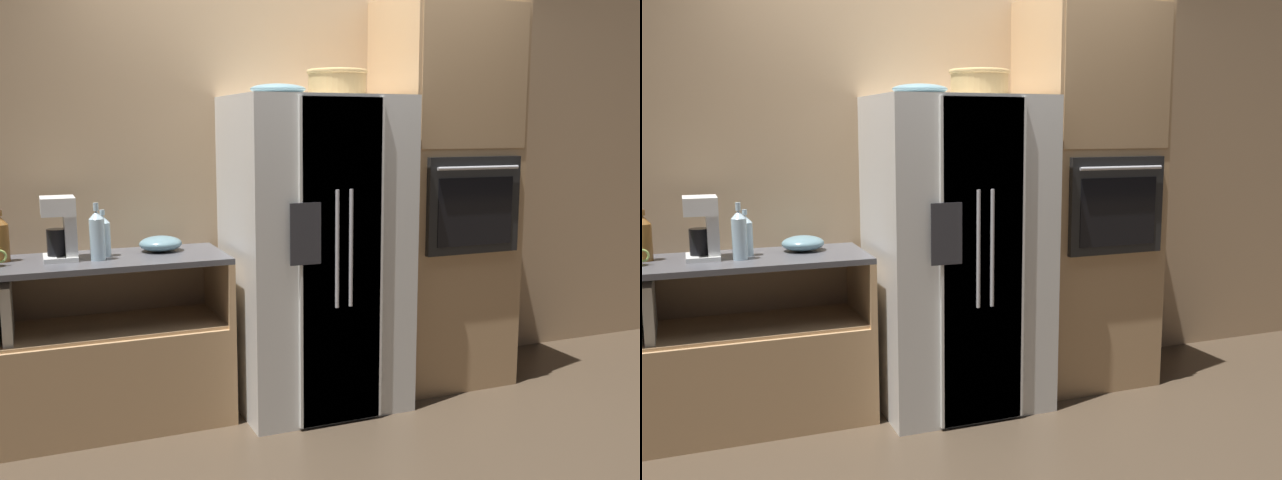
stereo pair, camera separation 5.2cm
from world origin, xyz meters
TOP-DOWN VIEW (x-y plane):
  - ground_plane at (0.00, 0.00)m, footprint 20.00×20.00m
  - wall_back at (0.00, 0.43)m, footprint 12.00×0.06m
  - counter_left at (-1.19, 0.13)m, footprint 1.35×0.56m
  - refrigerator at (0.01, 0.02)m, footprint 0.90×0.79m
  - wall_oven at (0.87, 0.09)m, footprint 0.73×0.68m
  - wicker_basket at (0.14, 0.01)m, footprint 0.33×0.33m
  - fruit_bowl at (-0.21, -0.01)m, footprint 0.29×0.29m
  - bottle_tall at (-1.58, 0.21)m, footprint 0.08×0.08m
  - bottle_short at (-1.14, 0.07)m, footprint 0.07×0.07m
  - bottle_wide at (-1.10, 0.17)m, footprint 0.07×0.07m
  - mixing_bowl at (-0.80, 0.22)m, footprint 0.23×0.23m
  - coffee_maker at (-1.30, 0.15)m, footprint 0.16×0.21m

SIDE VIEW (x-z plane):
  - ground_plane at x=0.00m, z-range 0.00..0.00m
  - counter_left at x=-1.19m, z-range -0.12..0.77m
  - refrigerator at x=0.01m, z-range 0.00..1.71m
  - mixing_bowl at x=-0.80m, z-range 0.89..0.97m
  - bottle_wide at x=-1.10m, z-range 0.88..1.12m
  - bottle_tall at x=-1.58m, z-range 0.88..1.13m
  - bottle_short at x=-1.14m, z-range 0.87..1.16m
  - coffee_maker at x=-1.30m, z-range 0.91..1.22m
  - wall_oven at x=0.87m, z-range 0.00..2.28m
  - wall_back at x=0.00m, z-range 0.00..2.80m
  - fruit_bowl at x=-0.21m, z-range 1.71..1.77m
  - wicker_basket at x=0.14m, z-range 1.72..1.86m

